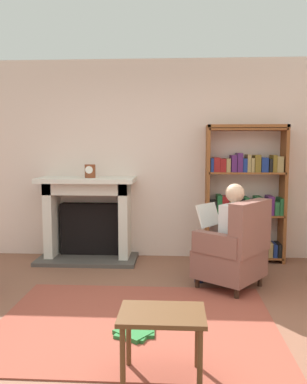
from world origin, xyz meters
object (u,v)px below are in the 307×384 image
at_px(bookshelf, 246,198).
at_px(side_table, 162,323).
at_px(seated_reader, 226,231).
at_px(armchair_reading, 235,250).
at_px(fireplace, 89,216).
at_px(mantel_clock, 90,171).

distance_m(bookshelf, side_table, 3.08).
bearing_deg(seated_reader, bookshelf, -162.43).
bearing_deg(seated_reader, armchair_reading, 90.00).
relative_size(seated_reader, side_table, 2.04).
bearing_deg(fireplace, mantel_clock, -62.08).
bearing_deg(bookshelf, mantel_clock, -176.22).
distance_m(fireplace, bookshelf, 2.12).
relative_size(mantel_clock, bookshelf, 0.10).
relative_size(mantel_clock, side_table, 0.31).
height_order(fireplace, side_table, fireplace).
xyz_separation_m(fireplace, mantel_clock, (0.05, -0.10, 0.62)).
bearing_deg(mantel_clock, fireplace, 117.92).
bearing_deg(fireplace, side_table, -68.75).
bearing_deg(bookshelf, fireplace, -179.00).
distance_m(armchair_reading, seated_reader, 0.23).
height_order(fireplace, seated_reader, seated_reader).
bearing_deg(bookshelf, side_table, -109.25).
xyz_separation_m(seated_reader, side_table, (-0.62, -1.84, -0.23)).
bearing_deg(seated_reader, mantel_clock, -80.57).
height_order(armchair_reading, side_table, armchair_reading).
bearing_deg(mantel_clock, seated_reader, -28.23).
relative_size(fireplace, bookshelf, 0.73).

